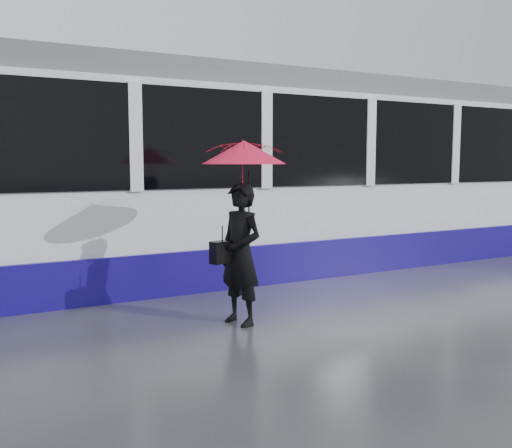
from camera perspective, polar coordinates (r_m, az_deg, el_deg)
ground at (r=7.36m, az=0.96°, el=-8.52°), size 90.00×90.00×0.00m
rails at (r=9.55m, az=-6.56°, el=-5.08°), size 34.00×1.51×0.02m
tram at (r=9.91m, az=-0.02°, el=4.85°), size 26.00×2.56×3.35m
woman at (r=6.56m, az=-1.57°, el=-3.03°), size 0.55×0.68×1.64m
umbrella at (r=6.50m, az=-1.20°, el=5.54°), size 1.20×1.20×1.11m
handbag at (r=6.47m, az=-3.38°, el=-2.80°), size 0.32×0.21×0.43m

